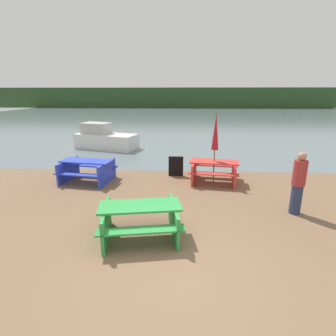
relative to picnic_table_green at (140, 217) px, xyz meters
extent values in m
plane|color=brown|center=(0.68, -1.09, -0.45)|extent=(60.00, 60.00, 0.00)
cube|color=slate|center=(0.68, 29.99, -0.46)|extent=(60.00, 50.00, 0.00)
cube|color=#284723|center=(0.68, 49.99, 1.55)|extent=(80.00, 1.60, 4.00)
cube|color=green|center=(0.00, 0.00, 0.27)|extent=(1.84, 0.98, 0.04)
cube|color=green|center=(0.09, -0.54, -0.01)|extent=(1.77, 0.56, 0.04)
cube|color=green|center=(-0.09, 0.54, -0.01)|extent=(1.77, 0.56, 0.04)
cube|color=green|center=(-0.72, -0.12, -0.10)|extent=(0.29, 1.37, 0.70)
cube|color=green|center=(0.72, 0.12, -0.10)|extent=(0.29, 1.37, 0.70)
cube|color=blue|center=(-2.44, 3.61, 0.29)|extent=(1.86, 0.96, 0.04)
cube|color=blue|center=(-2.52, 3.06, -0.04)|extent=(1.79, 0.55, 0.04)
cube|color=blue|center=(-2.35, 4.15, -0.04)|extent=(1.79, 0.55, 0.04)
cube|color=blue|center=(-3.17, 3.72, -0.09)|extent=(0.28, 1.37, 0.73)
cube|color=blue|center=(-1.70, 3.49, -0.09)|extent=(0.28, 1.37, 0.73)
cube|color=red|center=(2.02, 3.75, 0.29)|extent=(1.74, 0.93, 0.04)
cube|color=red|center=(1.94, 3.20, 0.01)|extent=(1.68, 0.51, 0.04)
cube|color=red|center=(2.10, 4.29, 0.01)|extent=(1.68, 0.51, 0.04)
cube|color=red|center=(1.34, 3.84, -0.09)|extent=(0.26, 1.38, 0.72)
cube|color=red|center=(2.71, 3.65, -0.09)|extent=(0.26, 1.38, 0.72)
cylinder|color=brown|center=(2.02, 3.75, 0.75)|extent=(0.04, 0.04, 2.40)
cone|color=#A81923|center=(2.02, 3.75, 1.33)|extent=(0.24, 0.24, 1.23)
cube|color=silver|center=(-3.31, 9.24, -0.04)|extent=(3.69, 2.32, 0.82)
cube|color=#B2B2B2|center=(-3.90, 9.42, 0.67)|extent=(1.73, 1.36, 0.60)
cylinder|color=#283351|center=(3.86, 1.33, -0.07)|extent=(0.28, 0.28, 0.77)
cylinder|color=maroon|center=(3.86, 1.33, 0.65)|extent=(0.33, 0.33, 0.66)
sphere|color=tan|center=(3.86, 1.33, 1.08)|extent=(0.21, 0.21, 0.21)
cube|color=black|center=(0.68, 4.39, -0.08)|extent=(0.55, 0.08, 0.75)
camera|label=1|loc=(0.85, -5.11, 2.60)|focal=28.00mm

